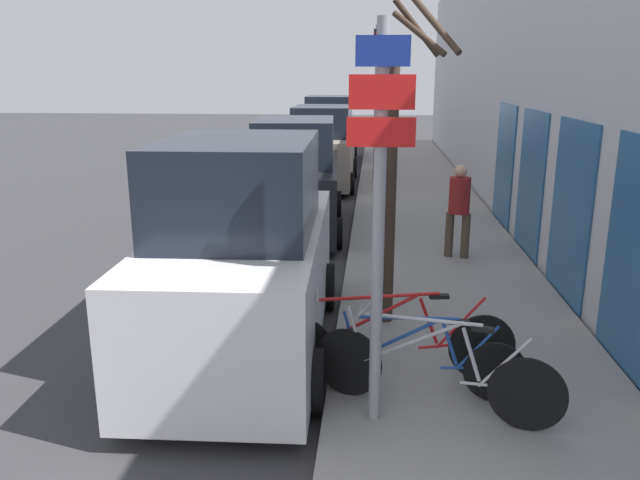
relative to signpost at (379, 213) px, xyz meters
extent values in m
plane|color=#333335|center=(-1.49, 7.22, -2.13)|extent=(80.00, 80.00, 0.00)
cube|color=gray|center=(1.11, 10.02, -2.06)|extent=(3.20, 32.00, 0.15)
cube|color=#BCBCC1|center=(2.86, 10.02, 1.12)|extent=(0.20, 32.00, 6.50)
cube|color=#26598C|center=(2.74, 1.28, -0.72)|extent=(0.03, 1.72, 2.53)
cube|color=#26598C|center=(2.74, 3.65, -0.72)|extent=(0.03, 1.72, 2.53)
cube|color=#26598C|center=(2.74, 6.03, -0.72)|extent=(0.03, 1.72, 2.53)
cube|color=#26598C|center=(2.74, 8.40, -0.72)|extent=(0.03, 1.72, 2.53)
cylinder|color=#939399|center=(0.00, 0.01, -0.19)|extent=(0.11, 0.11, 3.60)
cube|color=navy|center=(0.00, -0.05, 1.34)|extent=(0.44, 0.02, 0.24)
cube|color=red|center=(0.00, -0.05, 1.02)|extent=(0.54, 0.02, 0.28)
cube|color=red|center=(0.00, -0.05, 0.70)|extent=(0.57, 0.02, 0.24)
cylinder|color=black|center=(-0.27, 0.43, -1.63)|extent=(0.68, 0.24, 0.71)
cylinder|color=black|center=(1.37, -0.07, -1.63)|extent=(0.68, 0.24, 0.71)
cylinder|color=#B7B7BC|center=(0.35, 0.24, -1.31)|extent=(0.93, 0.32, 0.58)
cylinder|color=#B7B7BC|center=(0.43, 0.22, -1.06)|extent=(1.08, 0.36, 0.09)
cylinder|color=#B7B7BC|center=(0.88, 0.08, -1.33)|extent=(0.21, 0.10, 0.51)
cylinder|color=#B7B7BC|center=(1.08, 0.01, -1.61)|extent=(0.58, 0.21, 0.08)
cylinder|color=#B7B7BC|center=(1.17, -0.01, -1.36)|extent=(0.44, 0.16, 0.56)
cylinder|color=#B7B7BC|center=(-0.19, 0.41, -1.33)|extent=(0.20, 0.09, 0.61)
cube|color=black|center=(0.96, 0.05, -1.06)|extent=(0.21, 0.14, 0.04)
cylinder|color=#99999E|center=(-0.10, 0.38, -1.03)|extent=(0.15, 0.43, 0.02)
cylinder|color=black|center=(-0.32, 0.57, -1.67)|extent=(0.62, 0.10, 0.62)
cylinder|color=black|center=(1.18, 0.42, -1.67)|extent=(0.62, 0.10, 0.62)
cylinder|color=#1E4799|center=(0.24, 0.51, -1.38)|extent=(0.85, 0.12, 0.51)
cylinder|color=#1E4799|center=(0.32, 0.51, -1.17)|extent=(0.98, 0.13, 0.08)
cylinder|color=#1E4799|center=(0.73, 0.47, -1.41)|extent=(0.19, 0.05, 0.45)
cylinder|color=#1E4799|center=(0.92, 0.45, -1.65)|extent=(0.53, 0.08, 0.08)
cylinder|color=#1E4799|center=(1.00, 0.44, -1.43)|extent=(0.40, 0.07, 0.50)
cylinder|color=#1E4799|center=(-0.24, 0.56, -1.41)|extent=(0.18, 0.05, 0.54)
cube|color=black|center=(0.81, 0.46, -1.17)|extent=(0.21, 0.10, 0.04)
cylinder|color=#99999E|center=(-0.17, 0.56, -1.14)|extent=(0.07, 0.44, 0.02)
cylinder|color=black|center=(-0.79, 0.67, -1.63)|extent=(0.71, 0.13, 0.71)
cylinder|color=black|center=(1.13, 0.91, -1.63)|extent=(0.71, 0.13, 0.71)
cylinder|color=red|center=(-0.07, 0.76, -1.30)|extent=(1.08, 0.17, 0.58)
cylinder|color=red|center=(0.02, 0.77, -1.05)|extent=(1.26, 0.20, 0.09)
cylinder|color=red|center=(0.55, 0.84, -1.32)|extent=(0.23, 0.06, 0.51)
cylinder|color=red|center=(0.79, 0.87, -1.60)|extent=(0.68, 0.12, 0.08)
cylinder|color=red|center=(0.89, 0.88, -1.35)|extent=(0.51, 0.09, 0.57)
cylinder|color=red|center=(-0.70, 0.68, -1.32)|extent=(0.23, 0.06, 0.62)
cube|color=black|center=(0.65, 0.85, -1.06)|extent=(0.21, 0.10, 0.04)
cylinder|color=#99999E|center=(-0.60, 0.69, -1.02)|extent=(0.08, 0.44, 0.02)
cube|color=silver|center=(-1.57, 1.74, -1.26)|extent=(1.97, 4.67, 1.39)
cube|color=black|center=(-1.56, 1.56, -0.05)|extent=(1.72, 2.45, 1.03)
cylinder|color=black|center=(-2.53, 3.14, -1.80)|extent=(0.24, 0.67, 0.66)
cylinder|color=black|center=(-0.69, 3.20, -1.80)|extent=(0.24, 0.67, 0.66)
cylinder|color=black|center=(-2.44, 0.28, -1.80)|extent=(0.24, 0.67, 0.66)
cylinder|color=black|center=(-0.61, 0.34, -1.80)|extent=(0.24, 0.67, 0.66)
cube|color=black|center=(-1.70, 7.77, -1.31)|extent=(2.02, 4.68, 1.31)
cube|color=black|center=(-1.69, 7.59, -0.19)|extent=(1.71, 2.47, 0.92)
cylinder|color=black|center=(-2.66, 9.14, -1.83)|extent=(0.26, 0.62, 0.61)
cylinder|color=black|center=(-0.92, 9.24, -1.83)|extent=(0.26, 0.62, 0.61)
cylinder|color=black|center=(-2.48, 6.30, -1.83)|extent=(0.26, 0.62, 0.61)
cylinder|color=black|center=(-0.74, 6.41, -1.83)|extent=(0.26, 0.62, 0.61)
cube|color=gray|center=(-1.61, 13.54, -1.29)|extent=(1.83, 4.80, 1.34)
cube|color=black|center=(-1.61, 13.35, -0.19)|extent=(1.64, 2.50, 0.87)
cylinder|color=black|center=(-2.52, 15.01, -1.82)|extent=(0.22, 0.63, 0.63)
cylinder|color=black|center=(-0.72, 15.03, -1.82)|extent=(0.22, 0.63, 0.63)
cylinder|color=black|center=(-2.50, 12.05, -1.82)|extent=(0.22, 0.63, 0.63)
cylinder|color=black|center=(-0.70, 12.06, -1.82)|extent=(0.22, 0.63, 0.63)
cube|color=navy|center=(-1.80, 19.09, -1.27)|extent=(1.95, 4.15, 1.38)
cube|color=black|center=(-1.80, 18.92, -0.12)|extent=(1.73, 2.17, 0.93)
cylinder|color=black|center=(-2.77, 20.35, -1.82)|extent=(0.23, 0.63, 0.63)
cylinder|color=black|center=(-0.88, 20.38, -1.82)|extent=(0.23, 0.63, 0.63)
cylinder|color=black|center=(-2.73, 17.80, -1.82)|extent=(0.23, 0.63, 0.63)
cylinder|color=black|center=(-0.84, 17.82, -1.82)|extent=(0.23, 0.63, 0.63)
cylinder|color=#4C3D2D|center=(1.30, 5.55, -1.59)|extent=(0.15, 0.15, 0.80)
cylinder|color=#4C3D2D|center=(1.57, 5.47, -1.59)|extent=(0.15, 0.15, 0.80)
cylinder|color=maroon|center=(1.44, 5.51, -0.87)|extent=(0.36, 0.36, 0.63)
sphere|color=tan|center=(1.44, 5.51, -0.45)|extent=(0.22, 0.22, 0.22)
cylinder|color=#3D2D23|center=(0.14, 2.45, -0.31)|extent=(0.18, 0.18, 3.35)
cylinder|color=#3D2D23|center=(0.41, 2.48, 1.68)|extent=(0.59, 0.12, 0.67)
cylinder|color=#3D2D23|center=(0.43, 2.26, 1.61)|extent=(0.64, 0.47, 0.54)
cylinder|color=#3D2D23|center=(0.47, 1.98, 1.81)|extent=(0.73, 1.03, 0.94)
cylinder|color=#939399|center=(-0.04, 13.39, 0.27)|extent=(0.10, 0.10, 4.50)
cube|color=black|center=(-0.04, 13.29, 2.07)|extent=(0.20, 0.16, 0.64)
sphere|color=red|center=(-0.04, 13.20, 2.27)|extent=(0.11, 0.11, 0.11)
sphere|color=orange|center=(-0.04, 13.20, 2.07)|extent=(0.11, 0.11, 0.11)
sphere|color=green|center=(-0.04, 13.20, 1.87)|extent=(0.11, 0.11, 0.11)
camera|label=1|loc=(-0.05, -5.28, 1.17)|focal=35.00mm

